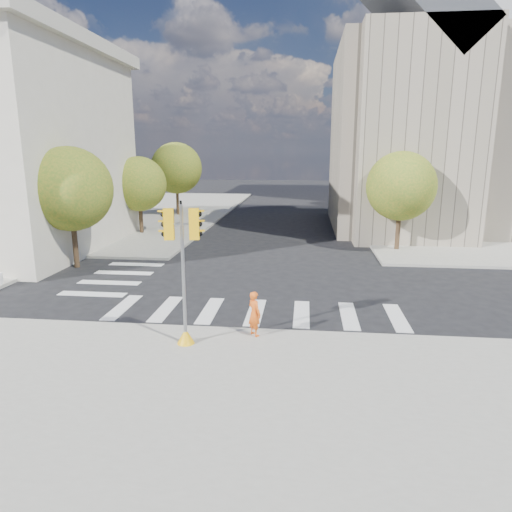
{
  "coord_description": "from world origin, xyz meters",
  "views": [
    {
      "loc": [
        1.75,
        -18.77,
        6.17
      ],
      "look_at": [
        -0.15,
        -1.3,
        2.1
      ],
      "focal_mm": 32.0,
      "sensor_mm": 36.0,
      "label": 1
    }
  ],
  "objects_px": {
    "lamp_far": "(370,167)",
    "lamp_near": "(397,174)",
    "photographer": "(254,314)",
    "traffic_signal": "(184,285)"
  },
  "relations": [
    {
      "from": "lamp_far",
      "to": "lamp_near",
      "type": "bearing_deg",
      "value": -90.0
    },
    {
      "from": "photographer",
      "to": "lamp_far",
      "type": "bearing_deg",
      "value": -55.87
    },
    {
      "from": "lamp_far",
      "to": "photographer",
      "type": "xyz_separation_m",
      "value": [
        -7.85,
        -32.6,
        -3.67
      ]
    },
    {
      "from": "lamp_far",
      "to": "photographer",
      "type": "distance_m",
      "value": 33.73
    },
    {
      "from": "lamp_near",
      "to": "traffic_signal",
      "type": "distance_m",
      "value": 22.03
    },
    {
      "from": "lamp_near",
      "to": "traffic_signal",
      "type": "xyz_separation_m",
      "value": [
        -9.95,
        -19.49,
        -2.49
      ]
    },
    {
      "from": "traffic_signal",
      "to": "photographer",
      "type": "xyz_separation_m",
      "value": [
        2.11,
        0.89,
        -1.17
      ]
    },
    {
      "from": "traffic_signal",
      "to": "lamp_near",
      "type": "bearing_deg",
      "value": 54.19
    },
    {
      "from": "lamp_near",
      "to": "photographer",
      "type": "distance_m",
      "value": 20.52
    },
    {
      "from": "lamp_far",
      "to": "photographer",
      "type": "relative_size",
      "value": 5.32
    }
  ]
}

